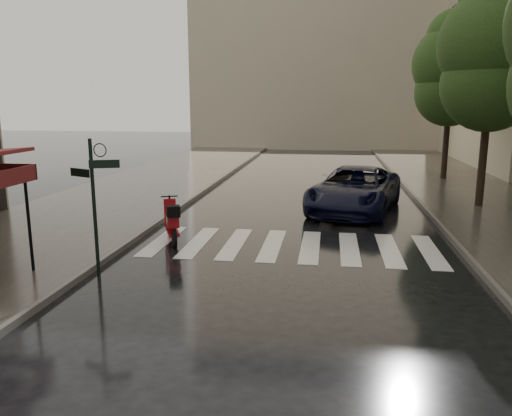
# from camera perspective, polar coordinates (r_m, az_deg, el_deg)

# --- Properties ---
(ground) EXTENTS (120.00, 120.00, 0.00)m
(ground) POSITION_cam_1_polar(r_m,az_deg,el_deg) (9.06, -18.89, -13.88)
(ground) COLOR black
(ground) RESTS_ON ground
(sidewalk_near) EXTENTS (6.00, 60.00, 0.12)m
(sidewalk_near) POSITION_cam_1_polar(r_m,az_deg,el_deg) (21.32, -15.11, 1.23)
(sidewalk_near) COLOR #38332D
(sidewalk_near) RESTS_ON ground
(sidewalk_far) EXTENTS (5.50, 60.00, 0.12)m
(sidewalk_far) POSITION_cam_1_polar(r_m,az_deg,el_deg) (20.57, 26.07, 0.05)
(sidewalk_far) COLOR #38332D
(sidewalk_far) RESTS_ON ground
(curb_near) EXTENTS (0.12, 60.00, 0.16)m
(curb_near) POSITION_cam_1_polar(r_m,az_deg,el_deg) (20.30, -7.18, 1.08)
(curb_near) COLOR #595651
(curb_near) RESTS_ON ground
(curb_far) EXTENTS (0.12, 60.00, 0.16)m
(curb_far) POSITION_cam_1_polar(r_m,az_deg,el_deg) (19.88, 18.38, 0.33)
(curb_far) COLOR #595651
(curb_far) RESTS_ON ground
(crosswalk) EXTENTS (7.85, 3.20, 0.01)m
(crosswalk) POSITION_cam_1_polar(r_m,az_deg,el_deg) (13.78, 4.04, -4.32)
(crosswalk) COLOR silver
(crosswalk) RESTS_ON ground
(signpost) EXTENTS (1.17, 0.29, 3.10)m
(signpost) POSITION_cam_1_polar(r_m,az_deg,el_deg) (11.60, -18.05, 1.30)
(signpost) COLOR black
(signpost) RESTS_ON ground
(backdrop_building) EXTENTS (22.00, 6.00, 20.00)m
(backdrop_building) POSITION_cam_1_polar(r_m,az_deg,el_deg) (45.63, 7.55, 19.52)
(backdrop_building) COLOR #B6A78B
(backdrop_building) RESTS_ON ground
(tree_mid) EXTENTS (3.80, 3.80, 8.34)m
(tree_mid) POSITION_cam_1_polar(r_m,az_deg,el_deg) (20.07, 25.44, 15.77)
(tree_mid) COLOR black
(tree_mid) RESTS_ON sidewalk_far
(tree_far) EXTENTS (3.80, 3.80, 8.16)m
(tree_far) POSITION_cam_1_polar(r_m,az_deg,el_deg) (26.88, 21.45, 14.52)
(tree_far) COLOR black
(tree_far) RESTS_ON sidewalk_far
(scooter) EXTENTS (0.94, 1.74, 1.21)m
(scooter) POSITION_cam_1_polar(r_m,az_deg,el_deg) (14.18, -9.57, -1.67)
(scooter) COLOR black
(scooter) RESTS_ON ground
(parked_car) EXTENTS (3.98, 6.22, 1.60)m
(parked_car) POSITION_cam_1_polar(r_m,az_deg,el_deg) (18.36, 11.22, 2.10)
(parked_car) COLOR black
(parked_car) RESTS_ON ground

